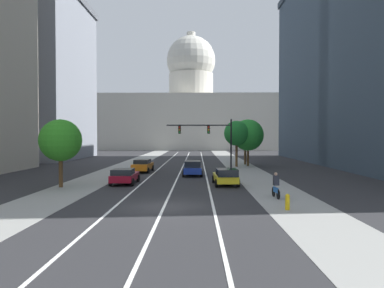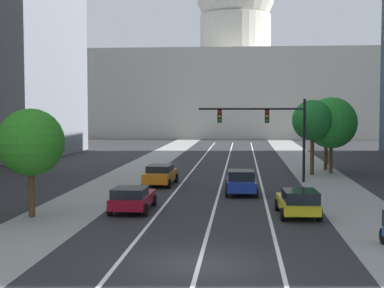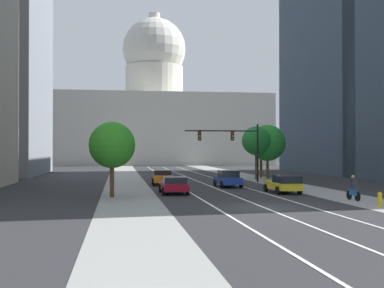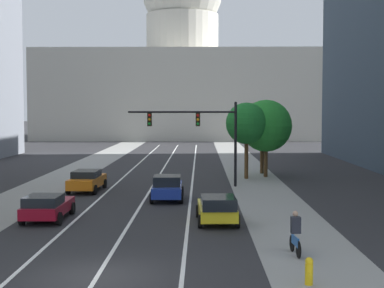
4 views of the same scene
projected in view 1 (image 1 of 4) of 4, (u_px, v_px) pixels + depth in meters
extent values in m
plane|color=#2B2B2D|center=(186.00, 160.00, 60.91)|extent=(400.00, 400.00, 0.00)
cube|color=gray|center=(135.00, 162.00, 56.02)|extent=(4.09, 130.00, 0.01)
cube|color=gray|center=(235.00, 162.00, 55.80)|extent=(4.09, 130.00, 0.01)
cube|color=white|center=(160.00, 168.00, 45.96)|extent=(0.16, 90.00, 0.01)
cube|color=white|center=(182.00, 168.00, 45.92)|extent=(0.16, 90.00, 0.01)
cube|color=white|center=(204.00, 168.00, 45.87)|extent=(0.16, 90.00, 0.01)
cube|color=gray|center=(22.00, 80.00, 64.35)|extent=(20.94, 21.73, 28.18)
cube|color=#334251|center=(349.00, 70.00, 60.98)|extent=(17.53, 28.28, 30.67)
cube|color=beige|center=(191.00, 123.00, 113.76)|extent=(52.44, 27.92, 16.17)
cylinder|color=beige|center=(191.00, 86.00, 113.49)|extent=(13.90, 13.90, 7.59)
sphere|color=beige|center=(191.00, 60.00, 113.31)|extent=(15.35, 15.35, 15.35)
cylinder|color=beige|center=(191.00, 38.00, 113.15)|extent=(2.76, 2.76, 3.84)
cube|color=maroon|center=(125.00, 177.00, 30.96)|extent=(1.82, 4.28, 0.56)
cube|color=black|center=(123.00, 172.00, 30.08)|extent=(1.67, 2.01, 0.48)
cylinder|color=black|center=(118.00, 178.00, 32.43)|extent=(0.22, 0.64, 0.64)
cylinder|color=black|center=(138.00, 178.00, 32.41)|extent=(0.22, 0.64, 0.64)
cylinder|color=black|center=(110.00, 182.00, 29.53)|extent=(0.22, 0.64, 0.64)
cylinder|color=black|center=(132.00, 182.00, 29.50)|extent=(0.22, 0.64, 0.64)
cube|color=orange|center=(143.00, 166.00, 41.06)|extent=(1.96, 4.67, 0.66)
cube|color=black|center=(142.00, 161.00, 40.86)|extent=(1.72, 2.30, 0.47)
cylinder|color=black|center=(138.00, 168.00, 42.68)|extent=(0.25, 0.65, 0.64)
cylinder|color=black|center=(153.00, 168.00, 42.58)|extent=(0.25, 0.65, 0.64)
cylinder|color=black|center=(132.00, 170.00, 39.55)|extent=(0.25, 0.65, 0.64)
cylinder|color=black|center=(148.00, 171.00, 39.45)|extent=(0.25, 0.65, 0.64)
cube|color=#1E389E|center=(192.00, 169.00, 37.29)|extent=(1.87, 4.23, 0.63)
cube|color=black|center=(192.00, 164.00, 36.96)|extent=(1.68, 1.99, 0.60)
cylinder|color=black|center=(184.00, 171.00, 38.72)|extent=(0.23, 0.64, 0.64)
cylinder|color=black|center=(200.00, 171.00, 38.73)|extent=(0.23, 0.64, 0.64)
cylinder|color=black|center=(184.00, 174.00, 35.87)|extent=(0.23, 0.64, 0.64)
cylinder|color=black|center=(201.00, 174.00, 35.88)|extent=(0.23, 0.64, 0.64)
cube|color=yellow|center=(225.00, 178.00, 30.20)|extent=(1.93, 4.14, 0.56)
cube|color=black|center=(227.00, 172.00, 29.18)|extent=(1.71, 2.25, 0.57)
cylinder|color=black|center=(213.00, 179.00, 31.57)|extent=(0.25, 0.65, 0.64)
cylinder|color=black|center=(233.00, 179.00, 31.62)|extent=(0.25, 0.65, 0.64)
cylinder|color=black|center=(216.00, 183.00, 28.80)|extent=(0.25, 0.65, 0.64)
cylinder|color=black|center=(238.00, 183.00, 28.85)|extent=(0.25, 0.65, 0.64)
cylinder|color=black|center=(231.00, 145.00, 43.34)|extent=(0.20, 0.20, 6.16)
cylinder|color=black|center=(199.00, 125.00, 43.34)|extent=(7.80, 0.14, 0.14)
cube|color=black|center=(209.00, 130.00, 43.34)|extent=(0.32, 0.28, 0.96)
sphere|color=red|center=(209.00, 127.00, 43.18)|extent=(0.20, 0.20, 0.20)
sphere|color=orange|center=(209.00, 130.00, 43.19)|extent=(0.20, 0.20, 0.20)
sphere|color=green|center=(209.00, 132.00, 43.20)|extent=(0.20, 0.20, 0.20)
cube|color=black|center=(180.00, 130.00, 43.39)|extent=(0.32, 0.28, 0.96)
sphere|color=red|center=(179.00, 127.00, 43.23)|extent=(0.20, 0.20, 0.20)
sphere|color=orange|center=(179.00, 130.00, 43.24)|extent=(0.20, 0.20, 0.20)
sphere|color=green|center=(179.00, 132.00, 43.25)|extent=(0.20, 0.20, 0.20)
cylinder|color=yellow|center=(287.00, 204.00, 20.00)|extent=(0.26, 0.26, 0.70)
sphere|color=yellow|center=(288.00, 196.00, 19.99)|extent=(0.26, 0.26, 0.26)
cylinder|color=yellow|center=(288.00, 204.00, 19.84)|extent=(0.10, 0.12, 0.10)
cylinder|color=black|center=(278.00, 194.00, 23.30)|extent=(0.10, 0.66, 0.66)
cylinder|color=black|center=(274.00, 192.00, 24.33)|extent=(0.10, 0.66, 0.66)
cube|color=#1959B2|center=(276.00, 190.00, 23.81)|extent=(0.14, 1.00, 0.36)
cube|color=#262833|center=(276.00, 181.00, 23.75)|extent=(0.38, 0.31, 0.64)
sphere|color=tan|center=(276.00, 174.00, 23.81)|extent=(0.22, 0.22, 0.22)
cylinder|color=#51381E|center=(248.00, 156.00, 49.24)|extent=(0.32, 0.32, 2.75)
sphere|color=#25852D|center=(248.00, 135.00, 49.18)|extent=(4.30, 4.30, 4.30)
cylinder|color=#51381E|center=(236.00, 154.00, 48.01)|extent=(0.32, 0.32, 3.32)
sphere|color=#1E742B|center=(237.00, 133.00, 47.95)|extent=(3.35, 3.35, 3.35)
cylinder|color=#51381E|center=(245.00, 151.00, 51.80)|extent=(0.32, 0.32, 3.86)
sphere|color=#21722E|center=(245.00, 131.00, 51.74)|extent=(2.82, 2.82, 2.82)
cylinder|color=#51381E|center=(61.00, 171.00, 28.77)|extent=(0.32, 0.32, 2.61)
sphere|color=#2E8720|center=(61.00, 140.00, 28.71)|extent=(3.36, 3.36, 3.36)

